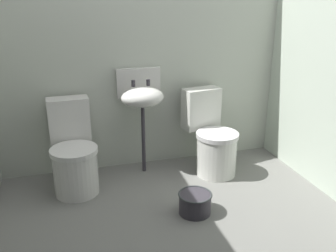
{
  "coord_description": "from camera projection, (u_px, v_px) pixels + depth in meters",
  "views": [
    {
      "loc": [
        -0.72,
        -2.23,
        1.65
      ],
      "look_at": [
        0.0,
        0.29,
        0.7
      ],
      "focal_mm": 39.23,
      "sensor_mm": 36.0,
      "label": 1
    }
  ],
  "objects": [
    {
      "name": "toilet_right",
      "position": [
        212.0,
        140.0,
        3.53
      ],
      "size": [
        0.49,
        0.65,
        0.78
      ],
      "rotation": [
        0.0,
        0.0,
        3.34
      ],
      "color": "silver",
      "rests_on": "ground"
    },
    {
      "name": "ground_plane",
      "position": [
        179.0,
        230.0,
        2.77
      ],
      "size": [
        3.16,
        2.72,
        0.08
      ],
      "primitive_type": "cube",
      "color": "slate"
    },
    {
      "name": "toilet_left",
      "position": [
        74.0,
        155.0,
        3.2
      ],
      "size": [
        0.42,
        0.61,
        0.78
      ],
      "rotation": [
        0.0,
        0.0,
        3.19
      ],
      "color": "silver",
      "rests_on": "ground"
    },
    {
      "name": "sink",
      "position": [
        142.0,
        96.0,
        3.39
      ],
      "size": [
        0.42,
        0.35,
        0.99
      ],
      "color": "#363239",
      "rests_on": "ground"
    },
    {
      "name": "wall_back",
      "position": [
        141.0,
        54.0,
        3.48
      ],
      "size": [
        3.16,
        0.1,
        2.22
      ],
      "primitive_type": "cube",
      "color": "#B7BDAE",
      "rests_on": "ground"
    },
    {
      "name": "bucket",
      "position": [
        195.0,
        203.0,
        2.9
      ],
      "size": [
        0.27,
        0.27,
        0.17
      ],
      "color": "#363239",
      "rests_on": "ground"
    }
  ]
}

